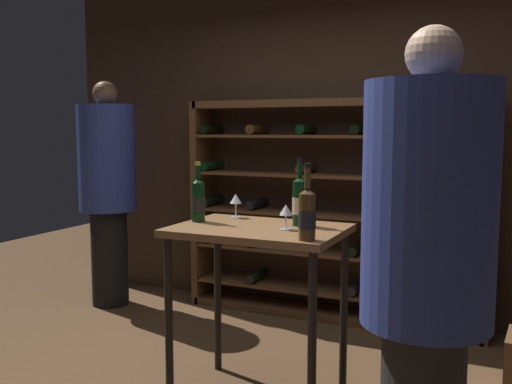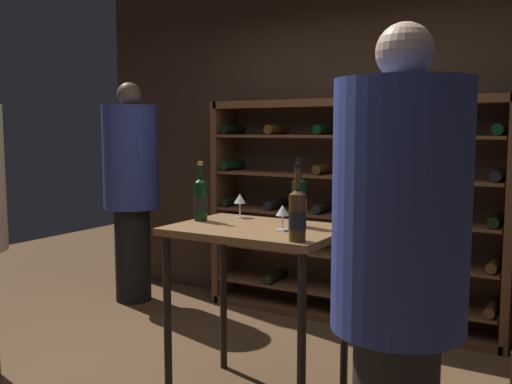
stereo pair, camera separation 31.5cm
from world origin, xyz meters
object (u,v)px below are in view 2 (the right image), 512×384
at_px(wine_bottle_black_capsule, 297,214).
at_px(wine_bottle_amber_reserve, 299,201).
at_px(wine_rack, 350,212).
at_px(wine_bottle_green_slim, 201,199).
at_px(tasting_table, 257,251).
at_px(wine_glass_stemmed_left, 283,212).
at_px(person_guest_plum_blouse, 399,267).
at_px(person_guest_khaki, 131,182).
at_px(wine_glass_stemmed_center, 240,200).

relative_size(wine_bottle_black_capsule, wine_bottle_amber_reserve, 0.99).
height_order(wine_rack, wine_bottle_green_slim, wine_rack).
xyz_separation_m(tasting_table, wine_bottle_amber_reserve, (0.19, 0.13, 0.27)).
distance_m(tasting_table, wine_glass_stemmed_left, 0.29).
height_order(tasting_table, wine_bottle_black_capsule, wine_bottle_black_capsule).
xyz_separation_m(tasting_table, wine_glass_stemmed_left, (0.17, -0.02, 0.23)).
xyz_separation_m(wine_bottle_black_capsule, wine_bottle_amber_reserve, (-0.18, 0.38, 0.01)).
bearing_deg(tasting_table, wine_bottle_amber_reserve, 33.91).
relative_size(tasting_table, wine_glass_stemmed_left, 7.38).
bearing_deg(wine_bottle_green_slim, wine_bottle_black_capsule, -19.31).
height_order(wine_bottle_green_slim, wine_bottle_amber_reserve, wine_bottle_amber_reserve).
distance_m(person_guest_plum_blouse, wine_glass_stemmed_left, 1.06).
xyz_separation_m(tasting_table, wine_bottle_green_slim, (-0.39, 0.01, 0.26)).
bearing_deg(person_guest_plum_blouse, person_guest_khaki, -14.09).
distance_m(wine_bottle_green_slim, wine_glass_stemmed_center, 0.26).
distance_m(wine_rack, tasting_table, 1.54).
xyz_separation_m(wine_rack, person_guest_plum_blouse, (1.04, -2.23, 0.16)).
relative_size(person_guest_khaki, wine_bottle_green_slim, 5.58).
bearing_deg(wine_bottle_amber_reserve, wine_glass_stemmed_left, -98.45).
height_order(wine_bottle_black_capsule, wine_glass_stemmed_center, wine_bottle_black_capsule).
bearing_deg(wine_glass_stemmed_center, wine_bottle_black_capsule, -37.93).
bearing_deg(wine_bottle_green_slim, wine_bottle_amber_reserve, 11.13).
distance_m(tasting_table, wine_bottle_amber_reserve, 0.36).
bearing_deg(wine_bottle_amber_reserve, wine_glass_stemmed_center, 166.26).
relative_size(person_guest_khaki, wine_bottle_amber_reserve, 5.18).
relative_size(person_guest_khaki, person_guest_plum_blouse, 1.02).
xyz_separation_m(person_guest_plum_blouse, wine_glass_stemmed_left, (-0.82, 0.67, 0.05)).
bearing_deg(wine_glass_stemmed_center, wine_rack, 80.97).
bearing_deg(wine_bottle_green_slim, wine_rack, 77.59).
bearing_deg(wine_glass_stemmed_center, tasting_table, -42.60).
bearing_deg(wine_bottle_black_capsule, wine_glass_stemmed_left, 131.12).
relative_size(wine_bottle_black_capsule, wine_glass_stemmed_center, 2.57).
bearing_deg(person_guest_khaki, wine_bottle_black_capsule, 131.27).
distance_m(wine_bottle_green_slim, wine_bottle_amber_reserve, 0.59).
bearing_deg(person_guest_plum_blouse, wine_rack, -47.71).
bearing_deg(wine_rack, wine_glass_stemmed_left, -81.94).
xyz_separation_m(wine_bottle_black_capsule, wine_bottle_green_slim, (-0.76, 0.26, -0.00)).
distance_m(wine_bottle_black_capsule, wine_bottle_green_slim, 0.80).
distance_m(tasting_table, wine_glass_stemmed_center, 0.43).
relative_size(wine_rack, wine_glass_stemmed_center, 16.86).
height_order(tasting_table, wine_glass_stemmed_center, wine_glass_stemmed_center).
bearing_deg(wine_rack, wine_bottle_black_capsule, -76.78).
relative_size(tasting_table, wine_bottle_green_slim, 2.88).
relative_size(wine_bottle_green_slim, wine_glass_stemmed_left, 2.57).
height_order(wine_bottle_amber_reserve, wine_glass_stemmed_left, wine_bottle_amber_reserve).
relative_size(wine_bottle_green_slim, wine_glass_stemmed_center, 2.41).
distance_m(person_guest_khaki, wine_glass_stemmed_center, 1.86).
relative_size(tasting_table, person_guest_khaki, 0.52).
bearing_deg(person_guest_khaki, wine_bottle_amber_reserve, 137.16).
xyz_separation_m(wine_rack, tasting_table, (0.05, -1.54, -0.02)).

